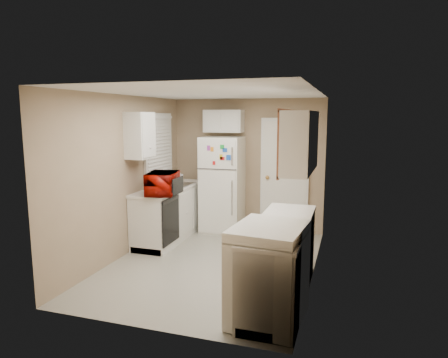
% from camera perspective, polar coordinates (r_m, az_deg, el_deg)
% --- Properties ---
extents(floor, '(3.80, 3.80, 0.00)m').
position_cam_1_polar(floor, '(5.87, -1.51, -11.90)').
color(floor, '#ADA898').
rests_on(floor, ground).
extents(ceiling, '(3.80, 3.80, 0.00)m').
position_cam_1_polar(ceiling, '(5.49, -1.62, 12.20)').
color(ceiling, white).
rests_on(ceiling, floor).
extents(wall_left, '(3.80, 3.80, 0.00)m').
position_cam_1_polar(wall_left, '(6.15, -13.97, 0.38)').
color(wall_left, '#9E8568').
rests_on(wall_left, floor).
extents(wall_right, '(3.80, 3.80, 0.00)m').
position_cam_1_polar(wall_right, '(5.27, 12.97, -1.00)').
color(wall_right, '#9E8568').
rests_on(wall_right, floor).
extents(wall_back, '(2.80, 2.80, 0.00)m').
position_cam_1_polar(wall_back, '(7.36, 3.31, 2.01)').
color(wall_back, '#9E8568').
rests_on(wall_back, floor).
extents(wall_front, '(2.80, 2.80, 0.00)m').
position_cam_1_polar(wall_front, '(3.85, -10.94, -4.60)').
color(wall_front, '#9E8568').
rests_on(wall_front, floor).
extents(left_counter, '(0.60, 1.80, 0.90)m').
position_cam_1_polar(left_counter, '(6.93, -7.71, -4.79)').
color(left_counter, silver).
rests_on(left_counter, floor).
extents(dishwasher, '(0.03, 0.58, 0.72)m').
position_cam_1_polar(dishwasher, '(6.28, -7.66, -5.88)').
color(dishwasher, black).
rests_on(dishwasher, floor).
extents(sink, '(0.54, 0.74, 0.16)m').
position_cam_1_polar(sink, '(6.98, -7.26, -1.25)').
color(sink, gray).
rests_on(sink, left_counter).
extents(microwave, '(0.68, 0.47, 0.41)m').
position_cam_1_polar(microwave, '(6.18, -8.74, -0.83)').
color(microwave, '#890801').
rests_on(microwave, left_counter).
extents(soap_bottle, '(0.12, 0.12, 0.21)m').
position_cam_1_polar(soap_bottle, '(7.32, -6.38, 0.35)').
color(soap_bottle, white).
rests_on(soap_bottle, left_counter).
extents(window_blinds, '(0.10, 0.98, 1.08)m').
position_cam_1_polar(window_blinds, '(7.00, -9.31, 4.84)').
color(window_blinds, silver).
rests_on(window_blinds, wall_left).
extents(upper_cabinet_left, '(0.30, 0.45, 0.70)m').
position_cam_1_polar(upper_cabinet_left, '(6.21, -11.93, 6.10)').
color(upper_cabinet_left, silver).
rests_on(upper_cabinet_left, wall_left).
extents(refrigerator, '(0.72, 0.70, 1.73)m').
position_cam_1_polar(refrigerator, '(7.23, -0.18, -0.80)').
color(refrigerator, white).
rests_on(refrigerator, floor).
extents(cabinet_over_fridge, '(0.70, 0.30, 0.40)m').
position_cam_1_polar(cabinet_over_fridge, '(7.27, -0.02, 8.27)').
color(cabinet_over_fridge, silver).
rests_on(cabinet_over_fridge, wall_back).
extents(interior_door, '(0.86, 0.06, 2.08)m').
position_cam_1_polar(interior_door, '(7.20, 8.62, 0.33)').
color(interior_door, white).
rests_on(interior_door, floor).
extents(right_counter, '(0.60, 2.00, 0.90)m').
position_cam_1_polar(right_counter, '(4.73, 8.11, -11.44)').
color(right_counter, silver).
rests_on(right_counter, floor).
extents(stove, '(0.76, 0.90, 1.02)m').
position_cam_1_polar(stove, '(4.20, 6.37, -13.22)').
color(stove, white).
rests_on(stove, floor).
extents(upper_cabinet_right, '(0.30, 1.20, 0.70)m').
position_cam_1_polar(upper_cabinet_right, '(4.72, 10.89, 5.27)').
color(upper_cabinet_right, silver).
rests_on(upper_cabinet_right, wall_right).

